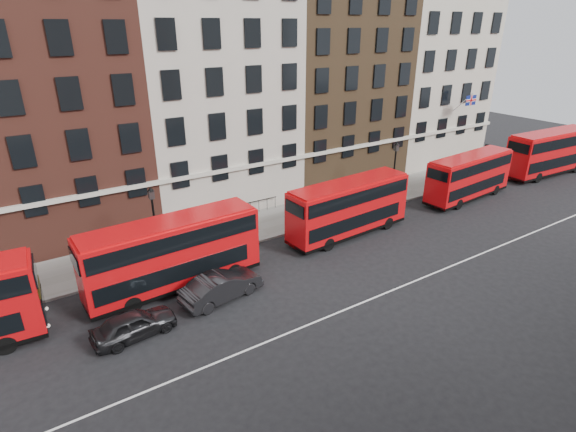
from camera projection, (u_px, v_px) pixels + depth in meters
ground at (339, 287)px, 27.17m from camera, size 120.00×120.00×0.00m
pavement at (255, 226)px, 35.24m from camera, size 80.00×5.00×0.15m
kerb at (271, 237)px, 33.31m from camera, size 80.00×0.30×0.16m
road_centre_line at (361, 303)px, 25.62m from camera, size 70.00×0.12×0.01m
building_terrace at (204, 82)px, 36.76m from camera, size 64.00×11.95×22.00m
bus_b at (172, 252)px, 26.29m from camera, size 10.54×2.99×4.38m
bus_c at (349, 207)px, 33.00m from camera, size 10.19×3.04×4.23m
bus_d at (469, 176)px, 39.97m from camera, size 9.89×3.10×4.09m
bus_e at (550, 152)px, 46.34m from camera, size 11.10×3.24×4.61m
car_rear at (134, 324)px, 22.66m from camera, size 4.37×2.11×1.44m
car_front at (222, 286)px, 25.77m from camera, size 5.12×2.54×1.61m
lamp_post_left at (155, 223)px, 28.39m from camera, size 0.44×0.44×5.33m
lamp_post_right at (394, 169)px, 38.81m from camera, size 0.44×0.44×5.33m
traffic_light at (485, 154)px, 45.79m from camera, size 0.25×0.45×3.27m
iron_railings at (242, 210)px, 36.71m from camera, size 6.60×0.06×1.00m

